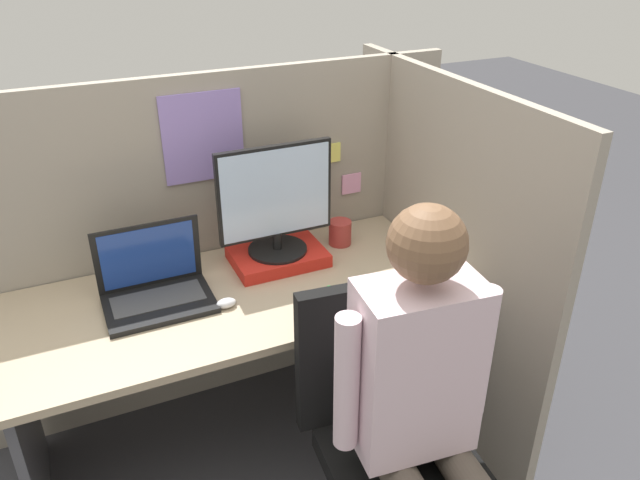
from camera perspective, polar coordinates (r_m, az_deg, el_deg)
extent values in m
cube|color=gray|center=(2.62, -10.21, -0.74)|extent=(2.13, 0.04, 1.44)
cube|color=#937AC6|center=(2.41, -10.64, 9.22)|extent=(0.31, 0.01, 0.34)
cube|color=#F4EA66|center=(2.62, 1.05, 7.95)|extent=(0.08, 0.01, 0.08)
cube|color=#EA9EC6|center=(2.72, 2.89, 5.17)|extent=(0.09, 0.01, 0.09)
cube|color=gray|center=(2.57, 10.85, -1.42)|extent=(0.04, 1.35, 1.44)
cube|color=tan|center=(2.31, -7.71, -5.17)|extent=(1.63, 0.71, 0.03)
cube|color=#4C4C51|center=(2.49, -25.15, -15.78)|extent=(0.03, 0.60, 0.69)
cube|color=#4C4C51|center=(2.79, 8.32, -7.74)|extent=(0.03, 0.60, 0.69)
cube|color=red|center=(2.47, -3.88, -1.48)|extent=(0.36, 0.26, 0.05)
cylinder|color=black|center=(2.46, -3.90, -0.85)|extent=(0.23, 0.23, 0.01)
cylinder|color=black|center=(2.44, -3.93, -0.03)|extent=(0.04, 0.04, 0.07)
cube|color=black|center=(2.35, -4.13, 4.41)|extent=(0.45, 0.02, 0.37)
cube|color=silver|center=(2.34, -4.02, 4.30)|extent=(0.43, 0.00, 0.34)
cube|color=black|center=(2.28, -14.47, -5.68)|extent=(0.37, 0.26, 0.02)
cube|color=#424242|center=(2.29, -14.59, -5.20)|extent=(0.32, 0.14, 0.00)
cube|color=black|center=(2.31, -15.44, -1.33)|extent=(0.37, 0.03, 0.26)
cube|color=#1E3D93|center=(2.31, -15.42, -1.39)|extent=(0.33, 0.02, 0.23)
ellipsoid|color=silver|center=(2.22, -8.57, -5.73)|extent=(0.07, 0.05, 0.03)
cube|color=#2D2D33|center=(2.52, 9.20, -1.21)|extent=(0.04, 0.12, 0.05)
cone|color=orange|center=(2.21, 1.60, -5.40)|extent=(0.04, 0.11, 0.04)
cylinder|color=green|center=(2.26, 0.89, -4.58)|extent=(0.02, 0.02, 0.02)
cube|color=black|center=(2.07, 7.87, -20.33)|extent=(0.50, 0.50, 0.07)
cube|color=black|center=(2.02, 3.91, -10.18)|extent=(0.44, 0.09, 0.51)
cylinder|color=brown|center=(1.97, 13.17, -20.29)|extent=(0.15, 0.37, 0.11)
cube|color=silver|center=(1.78, 8.75, -11.46)|extent=(0.36, 0.23, 0.54)
sphere|color=brown|center=(1.57, 9.77, -0.34)|extent=(0.21, 0.21, 0.21)
cylinder|color=silver|center=(1.72, 2.46, -12.98)|extent=(0.07, 0.07, 0.43)
cylinder|color=silver|center=(1.87, 14.45, -9.95)|extent=(0.07, 0.07, 0.43)
cylinder|color=#A3332D|center=(2.59, 1.84, 0.69)|extent=(0.09, 0.09, 0.10)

